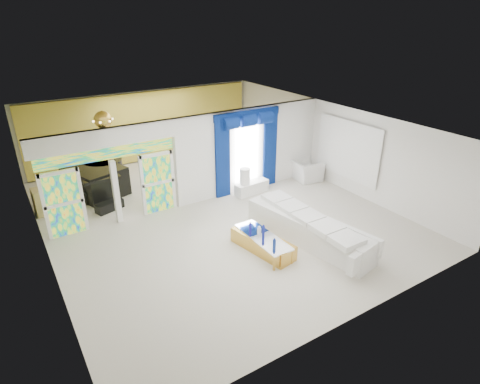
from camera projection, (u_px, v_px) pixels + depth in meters
floor at (213, 212)px, 13.14m from camera, size 12.00×12.00×0.00m
dividing_wall at (251, 149)px, 14.33m from camera, size 5.70×0.18×3.00m
dividing_header at (106, 138)px, 11.40m from camera, size 4.30×0.18×0.55m
stained_panel_left at (64, 204)px, 11.42m from camera, size 0.95×0.04×2.00m
stained_panel_right at (158, 183)px, 12.80m from camera, size 0.95×0.04×2.00m
stained_transom at (108, 153)px, 11.59m from camera, size 4.00×0.05×0.35m
window_pane at (247, 152)px, 14.16m from camera, size 1.00×0.02×2.30m
blue_drape_left at (223, 159)px, 13.67m from camera, size 0.55×0.10×2.80m
blue_drape_right at (270, 149)px, 14.64m from camera, size 0.55×0.10×2.80m
blue_pelmet at (247, 114)px, 13.56m from camera, size 2.60×0.12×0.25m
wall_mirror at (348, 149)px, 14.13m from camera, size 0.04×2.70×1.90m
gold_curtains at (145, 127)px, 17.06m from camera, size 9.70×0.12×2.90m
white_sofa at (308, 230)px, 11.29m from camera, size 1.55×4.07×0.76m
coffee_table at (263, 244)px, 10.94m from camera, size 0.98×2.01×0.43m
console_table at (252, 188)px, 14.39m from camera, size 1.31×0.51×0.43m
table_lamp at (245, 176)px, 14.04m from camera, size 0.36×0.36×0.58m
armchair at (305, 170)px, 15.54m from camera, size 1.19×1.32×0.77m
grand_piano at (95, 180)px, 14.26m from camera, size 2.09×2.39×1.01m
piano_bench at (109, 206)px, 13.18m from camera, size 0.98×0.63×0.30m
tv_console at (44, 201)px, 12.87m from camera, size 0.65×0.60×0.88m
chandelier at (103, 120)px, 13.54m from camera, size 0.60×0.60×0.60m
decanters at (262, 233)px, 10.82m from camera, size 0.22×1.15×0.30m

